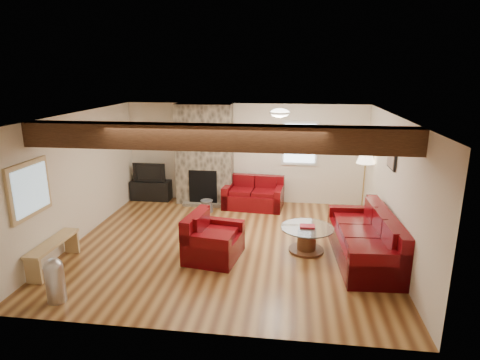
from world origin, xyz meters
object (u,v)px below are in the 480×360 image
Objects in this scene: sofa_three at (364,237)px; floor_lamp at (366,161)px; television at (150,172)px; loveseat at (253,193)px; armchair_red at (214,237)px; coffee_table at (307,239)px; tv_cabinet at (151,190)px.

floor_lamp is at bearing 168.30° from sofa_three.
floor_lamp is (5.25, -0.66, 0.58)m from television.
sofa_three is 1.58× the size of loveseat.
armchair_red is 1.03× the size of coffee_table.
floor_lamp reaches higher than armchair_red.
loveseat is at bearing -142.33° from sofa_three.
loveseat is 2.64m from coffee_table.
television reaches higher than sofa_three.
floor_lamp reaches higher than loveseat.
floor_lamp is at bearing -41.43° from armchair_red.
television is (-2.71, 0.30, 0.37)m from loveseat.
sofa_three reaches higher than coffee_table.
sofa_three is 2.68× the size of television.
tv_cabinet is at bearing 178.76° from loveseat.
loveseat is 1.69× the size of television.
television reaches higher than tv_cabinet.
coffee_table is 0.96× the size of tv_cabinet.
sofa_three is 2.67m from armchair_red.
sofa_three is at bearing -30.00° from television.
loveseat is at bearing 172.02° from floor_lamp.
tv_cabinet is (-2.71, 0.30, -0.13)m from loveseat.
sofa_three is 1.45× the size of floor_lamp.
floor_lamp reaches higher than sofa_three.
tv_cabinet is 0.50m from television.
loveseat is 0.91× the size of floor_lamp.
sofa_three is at bearing -30.00° from tv_cabinet.
coffee_table is at bearing -123.46° from floor_lamp.
tv_cabinet is (-4.93, 2.85, -0.18)m from sofa_three.
floor_lamp is at bearing -7.12° from tv_cabinet.
tv_cabinet is 1.20× the size of television.
sofa_three is at bearing -75.13° from armchair_red.
loveseat is 1.40× the size of tv_cabinet.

